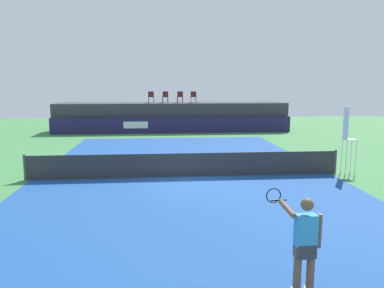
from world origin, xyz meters
name	(u,v)px	position (x,y,z in m)	size (l,w,h in m)	color
ground_plane	(181,161)	(0.00, 3.00, 0.00)	(48.00, 48.00, 0.00)	#3D7A42
court_inner	(186,177)	(0.00, 0.00, 0.00)	(12.00, 22.00, 0.00)	#1C478C
sponsor_wall	(173,125)	(-0.01, 13.50, 0.60)	(18.00, 0.22, 1.20)	#231E4C
spectator_platform	(172,117)	(0.00, 15.30, 1.10)	(18.00, 2.80, 2.20)	#38383D
spectator_chair_far_left	(151,97)	(-1.63, 15.20, 2.69)	(0.45, 0.45, 0.89)	#561919
spectator_chair_left	(165,96)	(-0.51, 15.33, 2.69)	(0.47, 0.47, 0.89)	#561919
spectator_chair_center	(180,96)	(0.64, 15.24, 2.69)	(0.46, 0.46, 0.89)	#561919
spectator_chair_right	(193,96)	(1.69, 15.09, 2.69)	(0.46, 0.46, 0.89)	#561919
umpire_chair	(347,135)	(6.65, 0.00, 1.59)	(0.45, 0.45, 2.76)	white
tennis_net	(185,165)	(0.00, 0.00, 0.47)	(12.40, 0.02, 0.95)	#2D2D2D
net_post_near	(25,167)	(-6.20, 0.00, 0.50)	(0.10, 0.10, 1.00)	#4C4C51
net_post_far	(335,162)	(6.20, 0.00, 0.50)	(0.10, 0.10, 1.00)	#4C4C51
tennis_player	(304,243)	(1.44, -8.71, 0.96)	(0.72, 1.12, 1.77)	white
tennis_ball	(203,141)	(1.75, 9.25, 0.04)	(0.07, 0.07, 0.07)	#D8EA33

